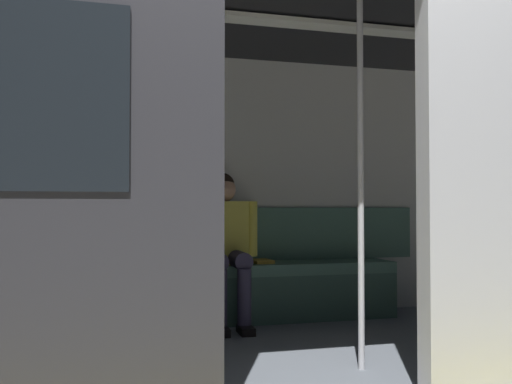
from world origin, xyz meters
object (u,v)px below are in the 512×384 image
at_px(bench_seat, 228,278).
at_px(person_seated, 225,237).
at_px(book, 261,261).
at_px(grab_pole_door, 212,175).
at_px(grab_pole_far, 361,178).
at_px(handbag, 178,254).
at_px(train_car, 249,116).

distance_m(bench_seat, person_seated, 0.33).
relative_size(person_seated, book, 5.43).
xyz_separation_m(bench_seat, person_seated, (0.04, 0.05, 0.33)).
distance_m(grab_pole_door, grab_pole_far, 0.87).
bearing_deg(bench_seat, person_seated, 51.56).
bearing_deg(handbag, bench_seat, 168.32).
xyz_separation_m(train_car, handbag, (0.32, -0.99, -0.95)).
distance_m(book, grab_pole_far, 1.64).
distance_m(handbag, grab_pole_far, 1.84).
bearing_deg(handbag, person_seated, 159.16).
bearing_deg(person_seated, train_car, 88.15).
height_order(bench_seat, handbag, handbag).
distance_m(train_car, handbag, 1.41).
distance_m(bench_seat, grab_pole_door, 1.73).
height_order(person_seated, grab_pole_door, grab_pole_door).
distance_m(train_car, bench_seat, 1.47).
bearing_deg(person_seated, handbag, -20.84).
distance_m(train_car, grab_pole_far, 0.87).
distance_m(person_seated, book, 0.40).
xyz_separation_m(train_car, person_seated, (-0.03, -0.86, -0.82)).
bearing_deg(handbag, book, 176.30).
relative_size(bench_seat, grab_pole_far, 1.29).
height_order(person_seated, book, person_seated).
distance_m(train_car, grab_pole_door, 0.82).
relative_size(train_car, person_seated, 5.36).
xyz_separation_m(person_seated, handbag, (0.35, -0.13, -0.13)).
relative_size(train_car, grab_pole_far, 2.95).
relative_size(train_car, bench_seat, 2.29).
xyz_separation_m(handbag, grab_pole_far, (-0.82, 1.56, 0.53)).
xyz_separation_m(train_car, grab_pole_door, (0.36, 0.60, -0.42)).
bearing_deg(grab_pole_far, train_car, -48.53).
distance_m(handbag, book, 0.68).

